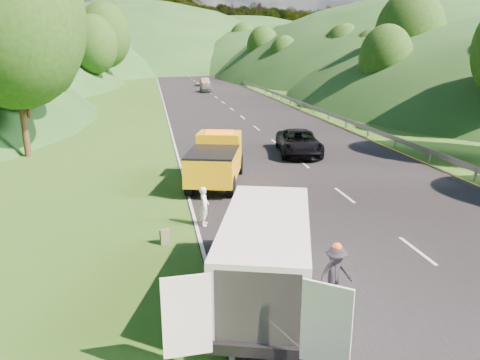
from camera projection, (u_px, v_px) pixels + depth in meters
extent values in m
plane|color=#38661E|center=(310.00, 234.00, 16.66)|extent=(320.00, 320.00, 0.00)
cube|color=black|center=(223.00, 103.00, 54.96)|extent=(14.00, 200.00, 0.02)
cube|color=gray|center=(260.00, 92.00, 68.07)|extent=(0.06, 140.00, 1.52)
cylinder|color=black|center=(204.00, 164.00, 24.54)|extent=(0.60, 1.03, 0.97)
cylinder|color=black|center=(239.00, 165.00, 24.37)|extent=(0.60, 1.03, 0.97)
cylinder|color=black|center=(190.00, 185.00, 20.83)|extent=(0.60, 1.03, 0.97)
cylinder|color=black|center=(231.00, 186.00, 20.66)|extent=(0.60, 1.03, 0.97)
cube|color=yellow|center=(219.00, 151.00, 23.41)|extent=(2.44, 2.07, 1.85)
cube|color=yellow|center=(213.00, 166.00, 21.39)|extent=(2.97, 3.77, 1.26)
cube|color=black|center=(213.00, 152.00, 21.20)|extent=(2.97, 3.77, 0.10)
cube|color=black|center=(223.00, 156.00, 24.68)|extent=(2.19, 1.66, 0.68)
cube|color=black|center=(224.00, 157.00, 25.29)|extent=(2.01, 0.76, 0.49)
cube|color=yellow|center=(223.00, 143.00, 24.83)|extent=(2.08, 1.28, 1.06)
cube|color=orange|center=(219.00, 132.00, 23.14)|extent=(1.37, 0.61, 0.16)
cube|color=black|center=(221.00, 141.00, 23.97)|extent=(1.79, 0.59, 0.87)
cylinder|color=black|center=(239.00, 255.00, 14.07)|extent=(0.54, 0.88, 0.82)
cylinder|color=black|center=(301.00, 258.00, 13.86)|extent=(0.54, 0.88, 0.82)
cylinder|color=black|center=(220.00, 320.00, 10.73)|extent=(0.54, 0.88, 0.82)
cylinder|color=black|center=(302.00, 326.00, 10.52)|extent=(0.54, 0.88, 0.82)
cube|color=white|center=(266.00, 253.00, 11.92)|extent=(3.63, 5.75, 1.91)
cube|color=white|center=(271.00, 227.00, 14.74)|extent=(2.25, 1.50, 1.03)
cube|color=black|center=(272.00, 204.00, 14.32)|extent=(1.92, 0.91, 0.86)
cube|color=black|center=(257.00, 308.00, 9.41)|extent=(1.70, 0.62, 1.65)
cube|color=white|center=(187.00, 316.00, 9.12)|extent=(0.98, 0.11, 1.75)
cube|color=white|center=(326.00, 326.00, 8.82)|extent=(0.82, 0.64, 1.75)
cube|color=black|center=(256.00, 351.00, 9.57)|extent=(2.01, 0.77, 0.26)
imported|color=white|center=(205.00, 225.00, 17.51)|extent=(0.48, 0.60, 1.48)
imported|color=tan|center=(264.00, 231.00, 17.00)|extent=(0.55, 0.47, 0.98)
imported|color=black|center=(334.00, 303.00, 12.24)|extent=(1.14, 0.84, 1.59)
cube|color=#5C5A45|center=(165.00, 237.00, 15.81)|extent=(0.36, 0.27, 0.52)
cylinder|color=black|center=(317.00, 324.00, 11.30)|extent=(0.64, 0.64, 0.20)
imported|color=black|center=(298.00, 154.00, 28.90)|extent=(3.27, 5.62, 1.47)
imported|color=#514F55|center=(206.00, 92.00, 67.24)|extent=(1.54, 3.83, 1.31)
imported|color=#7C5B53|center=(205.00, 86.00, 78.00)|extent=(1.35, 3.87, 1.28)
imported|color=#974B5F|center=(184.00, 75.00, 108.05)|extent=(2.21, 5.44, 1.58)
imported|color=brown|center=(176.00, 71.00, 122.99)|extent=(1.54, 3.83, 1.31)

